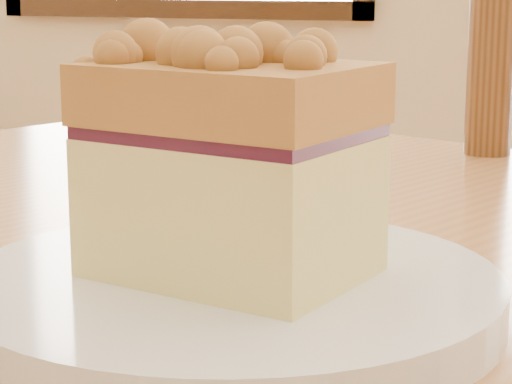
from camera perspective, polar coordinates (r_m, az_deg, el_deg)
plate at (r=0.43m, az=-1.42°, el=-5.96°), size 0.23×0.23×0.02m
cake_slice at (r=0.42m, az=-1.71°, el=2.48°), size 0.13×0.10×0.11m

